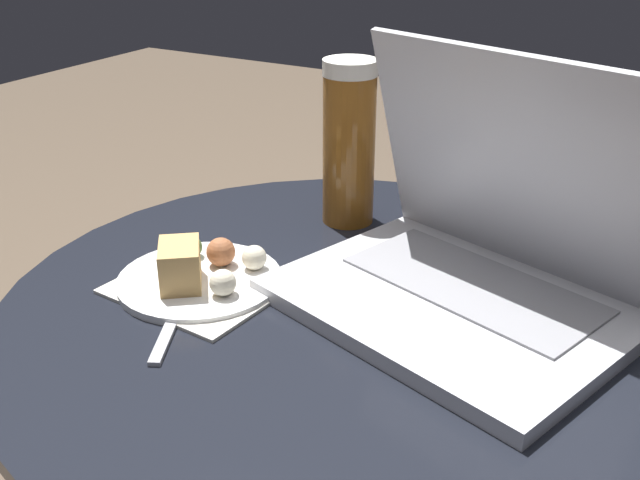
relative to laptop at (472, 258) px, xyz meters
name	(u,v)px	position (x,y,z in m)	size (l,w,h in m)	color
table	(344,396)	(-0.12, -0.06, -0.18)	(0.75, 0.75, 0.51)	black
napkin	(191,292)	(-0.27, -0.13, -0.05)	(0.19, 0.14, 0.00)	silver
laptop	(472,258)	(0.00, 0.00, 0.00)	(0.41, 0.35, 0.27)	silver
beer_glass	(349,143)	(-0.22, 0.13, 0.05)	(0.07, 0.07, 0.22)	brown
snack_plate	(200,273)	(-0.28, -0.11, -0.04)	(0.19, 0.19, 0.06)	white
fork	(178,310)	(-0.26, -0.17, -0.05)	(0.09, 0.16, 0.00)	#B2B2B7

